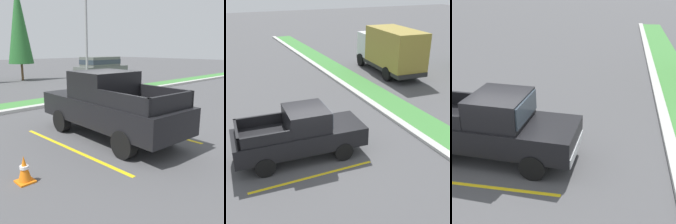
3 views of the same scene
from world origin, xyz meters
TOP-DOWN VIEW (x-y plane):
  - ground_plane at (0.00, 0.00)m, footprint 120.00×120.00m
  - parking_line_near at (-2.01, -0.52)m, footprint 0.12×4.80m
  - parking_line_far at (1.09, -0.52)m, footprint 0.12×4.80m
  - curb_strip at (0.00, 5.00)m, footprint 56.00×0.40m
  - grass_median at (0.00, 6.10)m, footprint 56.00×1.80m
  - pickup_truck_main at (-0.46, -0.47)m, footprint 2.20×5.33m
  - cargo_truck_distant at (-9.16, 9.43)m, footprint 6.93×2.85m
  - traffic_cone at (-3.86, -1.45)m, footprint 0.36×0.36m

SIDE VIEW (x-z plane):
  - ground_plane at x=0.00m, z-range 0.00..0.00m
  - parking_line_near at x=-2.01m, z-range 0.00..0.01m
  - parking_line_far at x=1.09m, z-range 0.00..0.01m
  - grass_median at x=0.00m, z-range 0.00..0.06m
  - curb_strip at x=0.00m, z-range 0.00..0.15m
  - traffic_cone at x=-3.86m, z-range -0.01..0.59m
  - pickup_truck_main at x=-0.46m, z-range -0.01..2.09m
  - cargo_truck_distant at x=-9.16m, z-range 0.15..3.55m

